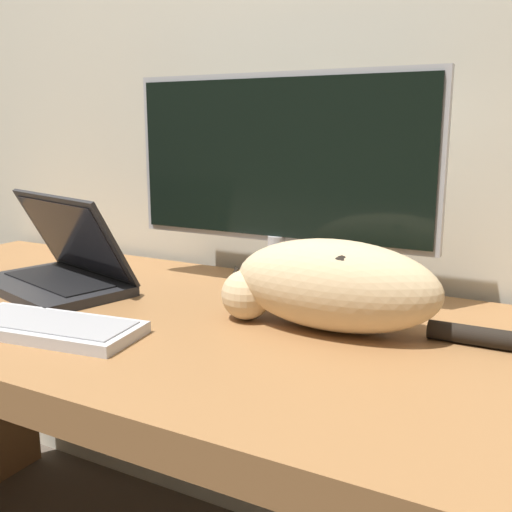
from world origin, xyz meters
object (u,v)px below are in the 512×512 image
laptop (60,270)px  cat (331,284)px  monitor (278,171)px  external_keyboard (49,327)px

laptop → cat: (0.61, 0.04, 0.04)m
monitor → external_keyboard: bearing=-116.6°
external_keyboard → cat: (0.42, 0.25, 0.07)m
cat → monitor: bearing=135.5°
cat → laptop: bearing=-177.8°
monitor → cat: 0.32m
monitor → cat: size_ratio=1.31×
laptop → cat: laptop is taller
monitor → laptop: bearing=-152.0°
external_keyboard → monitor: bearing=55.6°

